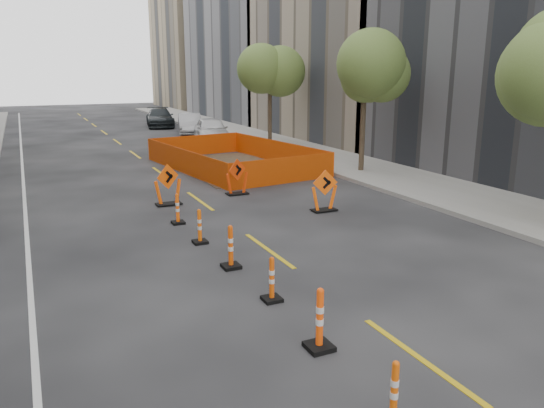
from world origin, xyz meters
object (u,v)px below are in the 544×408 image
channelizer_5 (200,226)px  chevron_sign_center (237,177)px  channelizer_4 (231,247)px  chevron_sign_right (324,191)px  channelizer_3 (272,279)px  channelizer_6 (178,209)px  chevron_sign_left (168,185)px  parked_car_far (160,118)px  channelizer_1 (394,392)px  parked_car_mid (190,124)px  parked_car_near (211,130)px  channelizer_2 (320,319)px

channelizer_5 → chevron_sign_center: 5.91m
channelizer_4 → chevron_sign_right: bearing=37.4°
channelizer_3 → channelizer_6: channelizer_6 is taller
chevron_sign_left → parked_car_far: parked_car_far is taller
chevron_sign_right → channelizer_5: bearing=-150.9°
channelizer_5 → channelizer_1: bearing=-89.8°
channelizer_1 → parked_car_mid: size_ratio=0.20×
channelizer_1 → channelizer_6: bearing=90.4°
chevron_sign_center → channelizer_1: bearing=-124.1°
chevron_sign_center → parked_car_near: 14.89m
channelizer_4 → parked_car_far: parked_car_far is taller
channelizer_5 → parked_car_mid: size_ratio=0.21×
channelizer_2 → parked_car_far: size_ratio=0.21×
channelizer_5 → chevron_sign_center: size_ratio=0.70×
channelizer_4 → chevron_sign_right: size_ratio=0.76×
channelizer_5 → chevron_sign_left: bearing=86.3°
chevron_sign_left → parked_car_far: (6.05, 26.33, 0.02)m
chevron_sign_right → parked_car_near: (2.11, 17.92, 0.12)m
chevron_sign_left → parked_car_far: bearing=55.0°
channelizer_3 → parked_car_mid: size_ratio=0.21×
parked_car_near → parked_car_far: 11.49m
channelizer_5 → parked_car_far: parked_car_far is taller
channelizer_1 → parked_car_far: bearing=80.9°
chevron_sign_center → parked_car_near: (3.87, 14.38, 0.14)m
channelizer_4 → channelizer_1: bearing=-90.7°
channelizer_4 → channelizer_2: bearing=-90.0°
channelizer_3 → parked_car_near: parked_car_near is taller
channelizer_5 → chevron_sign_left: (0.29, 4.56, 0.25)m
channelizer_1 → channelizer_3: (0.17, 4.24, 0.01)m
parked_car_far → parked_car_mid: bearing=-73.1°
channelizer_1 → parked_car_far: 39.88m
channelizer_4 → channelizer_5: size_ratio=1.10×
channelizer_2 → chevron_sign_left: bearing=89.0°
channelizer_2 → chevron_sign_center: (2.98, 11.40, 0.13)m
channelizer_2 → channelizer_4: channelizer_2 is taller
channelizer_6 → parked_car_far: size_ratio=0.18×
channelizer_4 → parked_car_mid: 27.76m
channelizer_5 → parked_car_near: parked_car_near is taller
channelizer_2 → chevron_sign_left: (0.19, 10.92, 0.17)m
channelizer_3 → parked_car_near: size_ratio=0.20×
channelizer_2 → chevron_sign_left: 10.92m
channelizer_6 → parked_car_far: parked_car_far is taller
chevron_sign_center → parked_car_far: parked_car_far is taller
channelizer_2 → chevron_sign_right: 9.18m
channelizer_1 → channelizer_5: channelizer_5 is taller
chevron_sign_left → parked_car_mid: size_ratio=0.32×
chevron_sign_left → parked_car_mid: bearing=49.3°
channelizer_6 → chevron_sign_right: 4.93m
channelizer_2 → channelizer_5: bearing=90.9°
channelizer_6 → chevron_sign_center: (3.12, 2.92, 0.21)m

